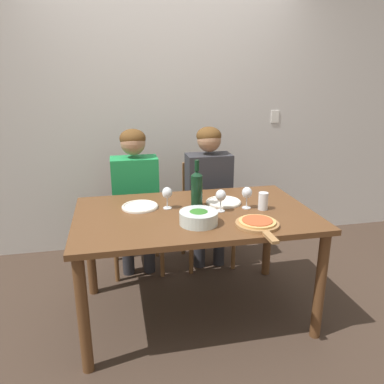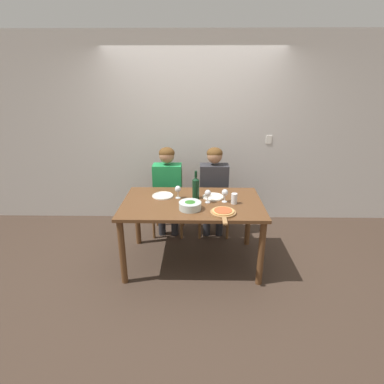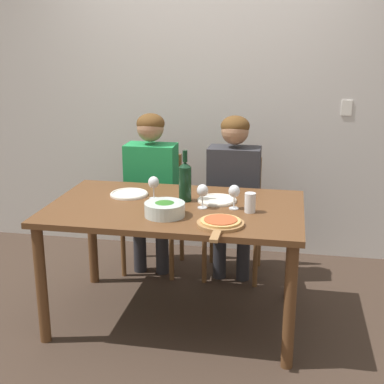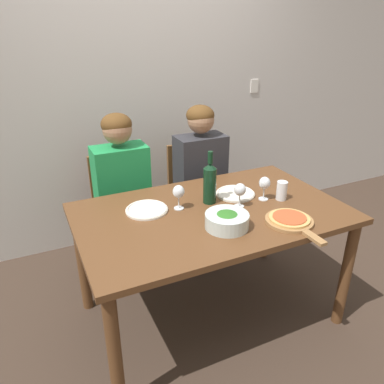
# 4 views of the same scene
# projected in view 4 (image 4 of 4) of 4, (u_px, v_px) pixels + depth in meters

# --- Properties ---
(ground_plane) EXTENTS (40.00, 40.00, 0.00)m
(ground_plane) POSITION_uv_depth(u_px,v_px,m) (209.00, 313.00, 2.53)
(ground_plane) COLOR #3D2D23
(back_wall) EXTENTS (10.00, 0.06, 2.70)m
(back_wall) POSITION_uv_depth(u_px,v_px,m) (139.00, 82.00, 3.02)
(back_wall) COLOR silver
(back_wall) RESTS_ON ground
(dining_table) EXTENTS (1.57, 0.96, 0.78)m
(dining_table) POSITION_uv_depth(u_px,v_px,m) (212.00, 225.00, 2.24)
(dining_table) COLOR brown
(dining_table) RESTS_ON ground
(chair_left) EXTENTS (0.42, 0.42, 0.90)m
(chair_left) POSITION_uv_depth(u_px,v_px,m) (121.00, 208.00, 2.86)
(chair_left) COLOR brown
(chair_left) RESTS_ON ground
(chair_right) EXTENTS (0.42, 0.42, 0.90)m
(chair_right) POSITION_uv_depth(u_px,v_px,m) (195.00, 193.00, 3.10)
(chair_right) COLOR brown
(chair_right) RESTS_ON ground
(person_woman) EXTENTS (0.47, 0.51, 1.24)m
(person_woman) POSITION_uv_depth(u_px,v_px,m) (122.00, 182.00, 2.67)
(person_woman) COLOR #28282D
(person_woman) RESTS_ON ground
(person_man) EXTENTS (0.47, 0.51, 1.24)m
(person_man) POSITION_uv_depth(u_px,v_px,m) (201.00, 169.00, 2.91)
(person_man) COLOR #28282D
(person_man) RESTS_ON ground
(wine_bottle) EXTENTS (0.08, 0.08, 0.33)m
(wine_bottle) POSITION_uv_depth(u_px,v_px,m) (210.00, 182.00, 2.25)
(wine_bottle) COLOR black
(wine_bottle) RESTS_ON dining_table
(broccoli_bowl) EXTENTS (0.24, 0.24, 0.09)m
(broccoli_bowl) POSITION_uv_depth(u_px,v_px,m) (227.00, 220.00, 2.01)
(broccoli_bowl) COLOR silver
(broccoli_bowl) RESTS_ON dining_table
(dinner_plate_left) EXTENTS (0.25, 0.25, 0.02)m
(dinner_plate_left) POSITION_uv_depth(u_px,v_px,m) (147.00, 210.00, 2.20)
(dinner_plate_left) COLOR silver
(dinner_plate_left) RESTS_ON dining_table
(dinner_plate_right) EXTENTS (0.25, 0.25, 0.02)m
(dinner_plate_right) POSITION_uv_depth(u_px,v_px,m) (235.00, 193.00, 2.40)
(dinner_plate_right) COLOR silver
(dinner_plate_right) RESTS_ON dining_table
(pizza_on_board) EXTENTS (0.27, 0.41, 0.04)m
(pizza_on_board) POSITION_uv_depth(u_px,v_px,m) (290.00, 220.00, 2.06)
(pizza_on_board) COLOR #9E7042
(pizza_on_board) RESTS_ON dining_table
(wine_glass_left) EXTENTS (0.07, 0.07, 0.15)m
(wine_glass_left) POSITION_uv_depth(u_px,v_px,m) (179.00, 193.00, 2.19)
(wine_glass_left) COLOR silver
(wine_glass_left) RESTS_ON dining_table
(wine_glass_right) EXTENTS (0.07, 0.07, 0.15)m
(wine_glass_right) POSITION_uv_depth(u_px,v_px,m) (265.00, 184.00, 2.30)
(wine_glass_right) COLOR silver
(wine_glass_right) RESTS_ON dining_table
(wine_glass_centre) EXTENTS (0.07, 0.07, 0.15)m
(wine_glass_centre) POSITION_uv_depth(u_px,v_px,m) (240.00, 191.00, 2.21)
(wine_glass_centre) COLOR silver
(wine_glass_centre) RESTS_ON dining_table
(water_tumbler) EXTENTS (0.07, 0.07, 0.12)m
(water_tumbler) POSITION_uv_depth(u_px,v_px,m) (282.00, 191.00, 2.32)
(water_tumbler) COLOR silver
(water_tumbler) RESTS_ON dining_table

